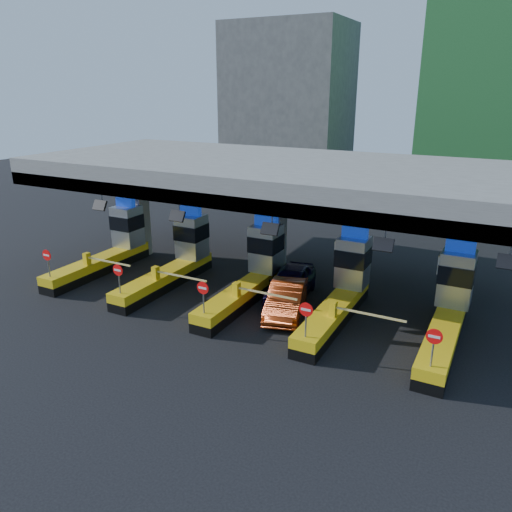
% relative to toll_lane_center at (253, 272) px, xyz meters
% --- Properties ---
extents(ground, '(120.00, 120.00, 0.00)m').
position_rel_toll_lane_center_xyz_m(ground, '(-0.00, -0.28, -1.40)').
color(ground, black).
rests_on(ground, ground).
extents(toll_canopy, '(28.00, 12.09, 7.00)m').
position_rel_toll_lane_center_xyz_m(toll_canopy, '(-0.00, 2.59, 4.74)').
color(toll_canopy, slate).
rests_on(toll_canopy, ground).
extents(toll_lane_far_left, '(4.43, 8.00, 4.16)m').
position_rel_toll_lane_center_xyz_m(toll_lane_far_left, '(-10.00, 0.00, 0.00)').
color(toll_lane_far_left, black).
rests_on(toll_lane_far_left, ground).
extents(toll_lane_left, '(4.43, 8.00, 4.16)m').
position_rel_toll_lane_center_xyz_m(toll_lane_left, '(-5.00, 0.00, 0.00)').
color(toll_lane_left, black).
rests_on(toll_lane_left, ground).
extents(toll_lane_center, '(4.43, 8.00, 4.16)m').
position_rel_toll_lane_center_xyz_m(toll_lane_center, '(0.00, 0.00, 0.00)').
color(toll_lane_center, black).
rests_on(toll_lane_center, ground).
extents(toll_lane_right, '(4.43, 8.00, 4.16)m').
position_rel_toll_lane_center_xyz_m(toll_lane_right, '(5.00, 0.00, 0.00)').
color(toll_lane_right, black).
rests_on(toll_lane_right, ground).
extents(toll_lane_far_right, '(4.43, 8.00, 4.16)m').
position_rel_toll_lane_center_xyz_m(toll_lane_far_right, '(10.00, 0.00, 0.00)').
color(toll_lane_far_right, black).
rests_on(toll_lane_far_right, ground).
extents(bg_building_concrete, '(14.00, 10.00, 18.00)m').
position_rel_toll_lane_center_xyz_m(bg_building_concrete, '(-14.00, 35.72, 7.60)').
color(bg_building_concrete, '#4C4C49').
rests_on(bg_building_concrete, ground).
extents(van, '(2.79, 5.28, 1.71)m').
position_rel_toll_lane_center_xyz_m(van, '(1.92, 0.65, -0.54)').
color(van, black).
rests_on(van, ground).
extents(red_car, '(2.87, 5.02, 1.57)m').
position_rel_toll_lane_center_xyz_m(red_car, '(2.50, -1.21, -0.61)').
color(red_car, '#902B0B').
rests_on(red_car, ground).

